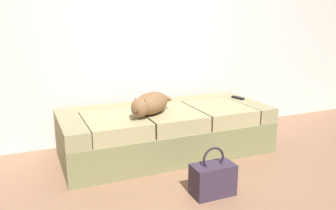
{
  "coord_description": "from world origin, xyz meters",
  "views": [
    {
      "loc": [
        -1.24,
        -1.82,
        1.29
      ],
      "look_at": [
        0.0,
        1.06,
        0.49
      ],
      "focal_mm": 36.61,
      "sensor_mm": 36.0,
      "label": 1
    }
  ],
  "objects_px": {
    "couch": "(166,131)",
    "dog_tan": "(150,104)",
    "handbag": "(213,179)",
    "tv_remote": "(238,98)"
  },
  "relations": [
    {
      "from": "couch",
      "to": "dog_tan",
      "type": "relative_size",
      "value": 3.93
    },
    {
      "from": "handbag",
      "to": "dog_tan",
      "type": "bearing_deg",
      "value": 104.26
    },
    {
      "from": "dog_tan",
      "to": "tv_remote",
      "type": "relative_size",
      "value": 3.39
    },
    {
      "from": "tv_remote",
      "to": "handbag",
      "type": "height_order",
      "value": "tv_remote"
    },
    {
      "from": "handbag",
      "to": "couch",
      "type": "bearing_deg",
      "value": 89.49
    },
    {
      "from": "couch",
      "to": "tv_remote",
      "type": "height_order",
      "value": "tv_remote"
    },
    {
      "from": "couch",
      "to": "tv_remote",
      "type": "xyz_separation_m",
      "value": [
        0.88,
        0.08,
        0.23
      ]
    },
    {
      "from": "tv_remote",
      "to": "handbag",
      "type": "relative_size",
      "value": 0.4
    },
    {
      "from": "dog_tan",
      "to": "handbag",
      "type": "relative_size",
      "value": 1.34
    },
    {
      "from": "dog_tan",
      "to": "handbag",
      "type": "distance_m",
      "value": 0.92
    }
  ]
}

